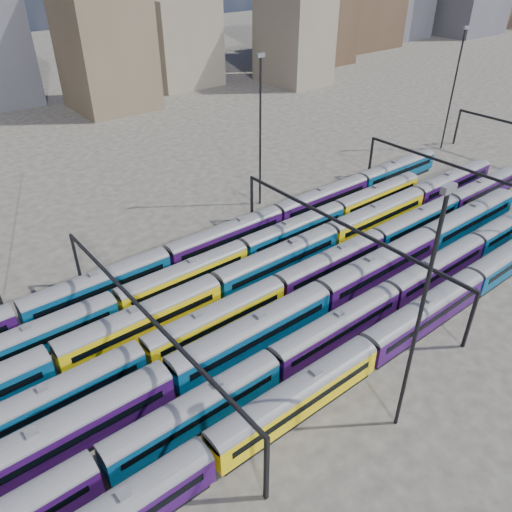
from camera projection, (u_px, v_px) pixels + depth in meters
ground at (286, 298)px, 66.42m from camera, size 500.00×500.00×0.00m
rake_0 at (367, 349)px, 54.27m from camera, size 124.37×3.03×5.11m
rake_1 at (391, 293)px, 63.11m from camera, size 116.79×2.85×4.79m
rake_2 at (168, 376)px, 50.78m from camera, size 131.54×3.21×5.41m
rake_3 at (279, 286)px, 64.35m from camera, size 116.34×2.84×4.77m
rake_4 at (216, 285)px, 64.16m from camera, size 126.46×3.08×5.20m
rake_5 at (115, 302)px, 61.46m from camera, size 118.20×2.88×4.85m
rake_6 at (167, 257)px, 70.06m from camera, size 122.26×2.98×5.02m
gantry_1 at (145, 319)px, 52.24m from camera, size 0.35×40.35×8.03m
gantry_2 at (342, 230)px, 68.03m from camera, size 0.35×40.35×8.03m
gantry_3 at (465, 175)px, 83.83m from camera, size 0.35×40.35×8.03m
mast_2 at (421, 312)px, 41.79m from camera, size 1.40×0.50×25.60m
mast_3 at (260, 128)px, 82.61m from camera, size 1.40×0.50×25.60m
mast_5 at (454, 85)px, 106.30m from camera, size 1.40×0.50×25.60m
skyline at (311, 3)px, 179.99m from camera, size 399.22×60.48×50.03m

